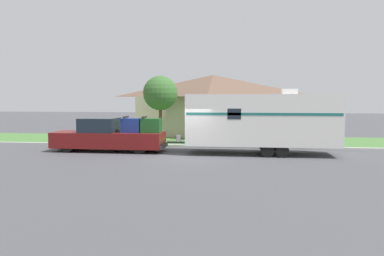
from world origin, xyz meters
name	(u,v)px	position (x,y,z in m)	size (l,w,h in m)	color
ground_plane	(187,157)	(0.00, 0.00, 0.00)	(120.00, 120.00, 0.00)	#47474C
curb_strip	(195,146)	(0.00, 3.75, 0.07)	(80.00, 0.30, 0.14)	#ADADA8
lawn_strip	(201,141)	(0.00, 7.40, 0.01)	(80.00, 7.00, 0.03)	#477538
house_across_street	(213,103)	(0.42, 13.03, 2.62)	(12.52, 8.52, 5.06)	beige
pickup_truck	(110,136)	(-4.68, 1.38, 0.89)	(6.50, 1.91, 2.03)	black
travel_trailer	(262,120)	(3.92, 1.38, 1.90)	(9.28, 2.42, 3.56)	black
mailbox	(219,130)	(1.40, 4.72, 1.02)	(0.48, 0.20, 1.32)	brown
tree_in_yard	(160,93)	(-3.00, 7.40, 3.41)	(2.50, 2.50, 4.68)	brown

